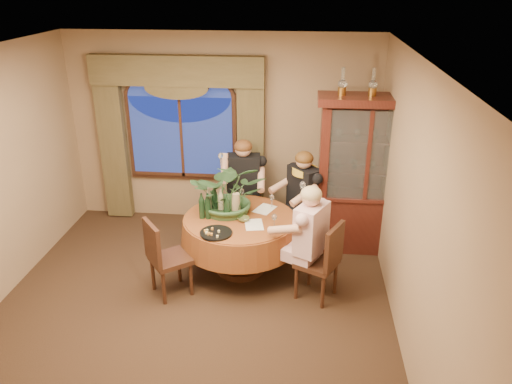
# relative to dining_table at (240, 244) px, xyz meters

# --- Properties ---
(floor) EXTENTS (5.00, 5.00, 0.00)m
(floor) POSITION_rel_dining_table_xyz_m (-0.44, -1.00, -0.38)
(floor) COLOR black
(floor) RESTS_ON ground
(wall_back) EXTENTS (4.50, 0.00, 4.50)m
(wall_back) POSITION_rel_dining_table_xyz_m (-0.44, 1.50, 1.02)
(wall_back) COLOR #8B6E52
(wall_back) RESTS_ON ground
(wall_right) EXTENTS (0.00, 5.00, 5.00)m
(wall_right) POSITION_rel_dining_table_xyz_m (1.81, -1.00, 1.02)
(wall_right) COLOR #8B6E52
(wall_right) RESTS_ON ground
(ceiling) EXTENTS (5.00, 5.00, 0.00)m
(ceiling) POSITION_rel_dining_table_xyz_m (-0.44, -1.00, 2.42)
(ceiling) COLOR white
(ceiling) RESTS_ON wall_back
(window) EXTENTS (1.62, 0.10, 1.32)m
(window) POSITION_rel_dining_table_xyz_m (-1.04, 1.43, 0.92)
(window) COLOR navy
(window) RESTS_ON wall_back
(arched_transom) EXTENTS (1.60, 0.06, 0.44)m
(arched_transom) POSITION_rel_dining_table_xyz_m (-1.04, 1.43, 1.71)
(arched_transom) COLOR navy
(arched_transom) RESTS_ON wall_back
(drapery_left) EXTENTS (0.38, 0.14, 2.32)m
(drapery_left) POSITION_rel_dining_table_xyz_m (-2.07, 1.38, 0.80)
(drapery_left) COLOR #4A4126
(drapery_left) RESTS_ON floor
(drapery_right) EXTENTS (0.38, 0.14, 2.32)m
(drapery_right) POSITION_rel_dining_table_xyz_m (-0.01, 1.38, 0.80)
(drapery_right) COLOR #4A4126
(drapery_right) RESTS_ON floor
(swag_valance) EXTENTS (2.45, 0.16, 0.42)m
(swag_valance) POSITION_rel_dining_table_xyz_m (-1.04, 1.35, 1.90)
(swag_valance) COLOR #4A4126
(swag_valance) RESTS_ON wall_back
(dining_table) EXTENTS (1.60, 1.60, 0.75)m
(dining_table) POSITION_rel_dining_table_xyz_m (0.00, 0.00, 0.00)
(dining_table) COLOR maroon
(dining_table) RESTS_ON floor
(china_cabinet) EXTENTS (1.32, 0.52, 2.13)m
(china_cabinet) POSITION_rel_dining_table_xyz_m (1.56, 0.74, 0.69)
(china_cabinet) COLOR #38130E
(china_cabinet) RESTS_ON floor
(oil_lamp_left) EXTENTS (0.11, 0.11, 0.34)m
(oil_lamp_left) POSITION_rel_dining_table_xyz_m (1.19, 0.74, 1.92)
(oil_lamp_left) COLOR #A5722D
(oil_lamp_left) RESTS_ON china_cabinet
(oil_lamp_center) EXTENTS (0.11, 0.11, 0.34)m
(oil_lamp_center) POSITION_rel_dining_table_xyz_m (1.56, 0.74, 1.92)
(oil_lamp_center) COLOR #A5722D
(oil_lamp_center) RESTS_ON china_cabinet
(oil_lamp_right) EXTENTS (0.11, 0.11, 0.34)m
(oil_lamp_right) POSITION_rel_dining_table_xyz_m (1.93, 0.74, 1.92)
(oil_lamp_right) COLOR #A5722D
(oil_lamp_right) RESTS_ON china_cabinet
(chair_right) EXTENTS (0.56, 0.56, 0.96)m
(chair_right) POSITION_rel_dining_table_xyz_m (0.95, -0.48, 0.10)
(chair_right) COLOR black
(chair_right) RESTS_ON floor
(chair_back_right) EXTENTS (0.59, 0.59, 0.96)m
(chair_back_right) POSITION_rel_dining_table_xyz_m (0.89, 0.64, 0.10)
(chair_back_right) COLOR black
(chair_back_right) RESTS_ON floor
(chair_back) EXTENTS (0.44, 0.44, 0.96)m
(chair_back) POSITION_rel_dining_table_xyz_m (-0.04, 0.98, 0.10)
(chair_back) COLOR black
(chair_back) RESTS_ON floor
(chair_front_left) EXTENTS (0.59, 0.59, 0.96)m
(chair_front_left) POSITION_rel_dining_table_xyz_m (-0.75, -0.57, 0.10)
(chair_front_left) COLOR black
(chair_front_left) RESTS_ON floor
(person_pink) EXTENTS (0.63, 0.65, 1.39)m
(person_pink) POSITION_rel_dining_table_xyz_m (0.87, -0.45, 0.32)
(person_pink) COLOR beige
(person_pink) RESTS_ON floor
(person_back) EXTENTS (0.55, 0.51, 1.45)m
(person_back) POSITION_rel_dining_table_xyz_m (-0.07, 0.95, 0.35)
(person_back) COLOR black
(person_back) RESTS_ON floor
(person_scarf) EXTENTS (0.68, 0.68, 1.41)m
(person_scarf) POSITION_rel_dining_table_xyz_m (0.78, 0.68, 0.33)
(person_scarf) COLOR black
(person_scarf) RESTS_ON floor
(stoneware_vase) EXTENTS (0.14, 0.14, 0.26)m
(stoneware_vase) POSITION_rel_dining_table_xyz_m (-0.07, 0.13, 0.51)
(stoneware_vase) COLOR tan
(stoneware_vase) RESTS_ON dining_table
(centerpiece_plant) EXTENTS (0.93, 1.03, 0.80)m
(centerpiece_plant) POSITION_rel_dining_table_xyz_m (-0.14, 0.16, 0.98)
(centerpiece_plant) COLOR #305631
(centerpiece_plant) RESTS_ON dining_table
(olive_bowl) EXTENTS (0.15, 0.15, 0.05)m
(olive_bowl) POSITION_rel_dining_table_xyz_m (0.06, -0.09, 0.40)
(olive_bowl) COLOR #576032
(olive_bowl) RESTS_ON dining_table
(cheese_platter) EXTENTS (0.37, 0.37, 0.02)m
(cheese_platter) POSITION_rel_dining_table_xyz_m (-0.22, -0.45, 0.39)
(cheese_platter) COLOR black
(cheese_platter) RESTS_ON dining_table
(wine_bottle_0) EXTENTS (0.07, 0.07, 0.33)m
(wine_bottle_0) POSITION_rel_dining_table_xyz_m (-0.34, 0.17, 0.54)
(wine_bottle_0) COLOR black
(wine_bottle_0) RESTS_ON dining_table
(wine_bottle_1) EXTENTS (0.07, 0.07, 0.33)m
(wine_bottle_1) POSITION_rel_dining_table_xyz_m (-0.38, -0.06, 0.54)
(wine_bottle_1) COLOR black
(wine_bottle_1) RESTS_ON dining_table
(wine_bottle_2) EXTENTS (0.07, 0.07, 0.33)m
(wine_bottle_2) POSITION_rel_dining_table_xyz_m (-0.15, -0.08, 0.54)
(wine_bottle_2) COLOR black
(wine_bottle_2) RESTS_ON dining_table
(wine_bottle_3) EXTENTS (0.07, 0.07, 0.33)m
(wine_bottle_3) POSITION_rel_dining_table_xyz_m (-0.46, -0.06, 0.54)
(wine_bottle_3) COLOR black
(wine_bottle_3) RESTS_ON dining_table
(wine_bottle_4) EXTENTS (0.07, 0.07, 0.33)m
(wine_bottle_4) POSITION_rel_dining_table_xyz_m (-0.40, 0.11, 0.54)
(wine_bottle_4) COLOR tan
(wine_bottle_4) RESTS_ON dining_table
(wine_bottle_5) EXTENTS (0.07, 0.07, 0.33)m
(wine_bottle_5) POSITION_rel_dining_table_xyz_m (-0.25, 0.08, 0.54)
(wine_bottle_5) COLOR tan
(wine_bottle_5) RESTS_ON dining_table
(tasting_paper_0) EXTENTS (0.26, 0.33, 0.00)m
(tasting_paper_0) POSITION_rel_dining_table_xyz_m (0.19, -0.18, 0.38)
(tasting_paper_0) COLOR white
(tasting_paper_0) RESTS_ON dining_table
(tasting_paper_1) EXTENTS (0.31, 0.36, 0.00)m
(tasting_paper_1) POSITION_rel_dining_table_xyz_m (0.29, 0.26, 0.38)
(tasting_paper_1) COLOR white
(tasting_paper_1) RESTS_ON dining_table
(wine_glass_person_pink) EXTENTS (0.07, 0.07, 0.18)m
(wine_glass_person_pink) POSITION_rel_dining_table_xyz_m (0.44, -0.23, 0.46)
(wine_glass_person_pink) COLOR silver
(wine_glass_person_pink) RESTS_ON dining_table
(wine_glass_person_back) EXTENTS (0.07, 0.07, 0.18)m
(wine_glass_person_back) POSITION_rel_dining_table_xyz_m (-0.04, 0.49, 0.46)
(wine_glass_person_back) COLOR silver
(wine_glass_person_back) RESTS_ON dining_table
(wine_glass_person_scarf) EXTENTS (0.07, 0.07, 0.18)m
(wine_glass_person_scarf) POSITION_rel_dining_table_xyz_m (0.37, 0.32, 0.46)
(wine_glass_person_scarf) COLOR silver
(wine_glass_person_scarf) RESTS_ON dining_table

